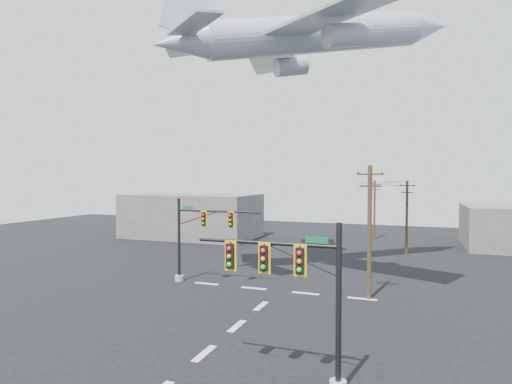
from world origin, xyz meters
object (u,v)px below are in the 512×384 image
at_px(utility_pole_b, 407,216).
at_px(utility_pole_c, 374,208).
at_px(signal_mast_far, 196,237).
at_px(utility_pole_a, 370,229).
at_px(signal_mast_near, 300,294).
at_px(airliner, 316,35).

xyz_separation_m(utility_pole_b, utility_pole_c, (-4.28, 10.52, -0.02)).
bearing_deg(signal_mast_far, utility_pole_b, 50.84).
bearing_deg(utility_pole_a, signal_mast_near, -86.90).
bearing_deg(airliner, utility_pole_b, 23.46).
distance_m(signal_mast_near, signal_mast_far, 18.10).
height_order(utility_pole_a, utility_pole_c, utility_pole_a).
bearing_deg(utility_pole_c, utility_pole_b, -74.28).
xyz_separation_m(utility_pole_a, airliner, (-4.82, 4.77, 15.22)).
height_order(utility_pole_a, utility_pole_b, utility_pole_a).
xyz_separation_m(signal_mast_near, airliner, (-3.48, 18.49, 16.28)).
distance_m(signal_mast_far, airliner, 19.15).
relative_size(utility_pole_a, utility_pole_b, 1.15).
xyz_separation_m(signal_mast_near, utility_pole_c, (-0.83, 43.05, 0.42)).
height_order(signal_mast_far, utility_pole_b, utility_pole_b).
relative_size(signal_mast_far, airliner, 0.31).
bearing_deg(signal_mast_near, signal_mast_far, 131.63).
relative_size(signal_mast_far, utility_pole_b, 0.91).
relative_size(signal_mast_near, utility_pole_a, 0.72).
height_order(signal_mast_near, utility_pole_c, utility_pole_c).
bearing_deg(signal_mast_far, utility_pole_a, 0.86).
xyz_separation_m(signal_mast_near, signal_mast_far, (-12.02, 13.53, -0.12)).
bearing_deg(airliner, utility_pole_c, 43.59).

